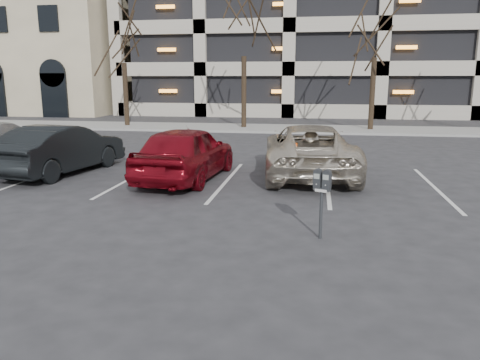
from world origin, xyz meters
name	(u,v)px	position (x,y,z in m)	size (l,w,h in m)	color
ground	(268,204)	(0.00, 0.00, 0.00)	(140.00, 140.00, 0.00)	#28282B
sidewalk	(297,129)	(0.00, 16.00, 0.06)	(80.00, 4.00, 0.12)	gray
stall_lines	(227,181)	(-1.40, 2.30, 0.01)	(16.90, 5.20, 0.00)	silver
parking_garage	(451,1)	(12.00, 33.84, 9.26)	(52.00, 20.00, 19.00)	black
tree_a	(122,22)	(-10.00, 16.00, 5.96)	(3.63, 3.63, 8.25)	black
tree_b	(244,10)	(-3.00, 16.00, 6.47)	(3.94, 3.94, 8.95)	black
tree_c	(377,10)	(4.00, 16.00, 6.28)	(3.82, 3.82, 8.69)	black
parking_meter	(322,187)	(1.17, -2.20, 0.96)	(0.34, 0.23, 1.25)	black
suv_silver	(309,150)	(0.86, 3.49, 0.76)	(3.00, 5.66, 1.52)	beige
car_red	(186,153)	(-2.57, 2.31, 0.78)	(1.84, 4.56, 1.55)	maroon
car_dark	(62,149)	(-6.55, 2.61, 0.74)	(1.56, 4.49, 1.48)	black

